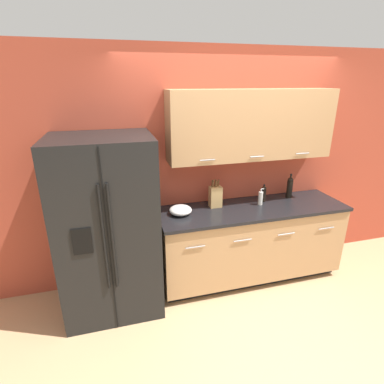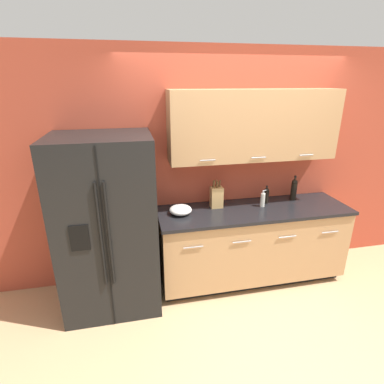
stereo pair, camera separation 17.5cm
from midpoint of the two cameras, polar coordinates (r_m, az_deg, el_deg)
ground_plane at (r=3.33m, az=14.46°, el=-22.86°), size 14.00×14.00×0.00m
wall_back at (r=3.47m, az=9.98°, el=6.43°), size 10.00×0.39×2.60m
counter_unit at (r=3.62m, az=12.61°, el=-9.60°), size 2.14×0.64×0.91m
refrigerator at (r=3.08m, az=-14.12°, el=-6.23°), size 0.93×0.78×1.79m
knife_block at (r=3.34m, az=6.19°, el=-0.93°), size 0.13×0.10×0.33m
wine_bottle at (r=3.76m, az=20.11°, el=0.55°), size 0.07×0.07×0.30m
soap_dispenser at (r=3.47m, az=14.73°, el=-1.42°), size 0.06×0.05×0.19m
oil_bottle at (r=3.57m, az=15.33°, el=-0.59°), size 0.06×0.06×0.21m
mixing_bowl at (r=3.18m, az=-0.62°, el=-3.43°), size 0.24×0.24×0.09m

